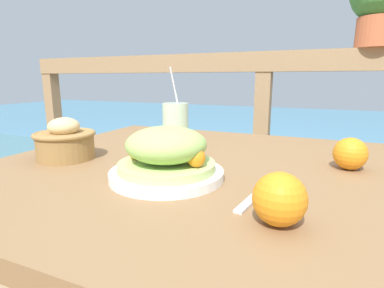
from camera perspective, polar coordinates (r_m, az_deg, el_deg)
name	(u,v)px	position (r m, az deg, el deg)	size (l,w,h in m)	color
patio_table	(206,200)	(0.81, 2.77, -10.63)	(1.11, 0.97, 0.78)	olive
railing_fence	(262,113)	(1.48, 13.26, 5.71)	(2.80, 0.08, 1.12)	#937551
sea_backdrop	(297,140)	(4.03, 19.31, 0.66)	(12.00, 4.00, 0.45)	teal
salad_plate	(166,157)	(0.66, -4.89, -2.42)	(0.25, 0.25, 0.12)	white
drink_glass	(176,127)	(0.91, -3.16, 3.22)	(0.08, 0.08, 0.25)	beige
bread_basket	(65,141)	(0.89, -23.00, 0.47)	(0.16, 0.16, 0.11)	olive
fork	(256,195)	(0.59, 12.17, -9.47)	(0.04, 0.18, 0.00)	silver
orange_near_basket	(279,199)	(0.47, 16.32, -10.02)	(0.08, 0.08, 0.08)	orange
orange_near_glass	(350,154)	(0.82, 27.91, -1.64)	(0.08, 0.08, 0.08)	orange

